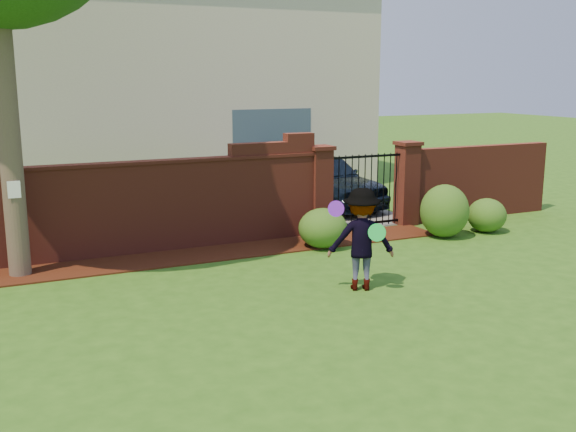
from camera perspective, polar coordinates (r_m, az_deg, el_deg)
name	(u,v)px	position (r m, az deg, el deg)	size (l,w,h in m)	color
ground	(300,307)	(9.88, 1.06, -7.75)	(80.00, 80.00, 0.01)	#2C5816
mulch_bed	(175,258)	(12.55, -9.59, -3.54)	(11.10, 1.08, 0.03)	#321309
brick_wall	(107,208)	(12.76, -15.11, 0.67)	(8.70, 0.31, 2.16)	maroon
brick_wall_return	(477,182)	(16.52, 15.76, 2.83)	(4.00, 0.25, 1.70)	maroon
pillar_left	(320,190)	(14.16, 2.73, 2.26)	(0.50, 0.50, 1.88)	maroon
pillar_right	(407,183)	(15.29, 10.06, 2.80)	(0.50, 0.50, 1.88)	maroon
iron_gate	(365,191)	(14.71, 6.53, 2.15)	(1.78, 0.03, 1.60)	black
driveway	(287,199)	(18.33, -0.04, 1.45)	(3.20, 8.00, 0.01)	slate
house	(157,81)	(20.98, -11.10, 11.21)	(12.40, 6.40, 6.30)	beige
car	(327,181)	(17.07, 3.32, 3.03)	(1.65, 4.11, 1.40)	black
paper_notice	(14,190)	(11.72, -22.25, 2.09)	(0.20, 0.01, 0.28)	white
shrub_left	(323,228)	(13.09, 2.98, -1.05)	(0.96, 0.96, 0.78)	#235319
shrub_middle	(445,211)	(14.29, 13.16, 0.41)	(1.01, 1.01, 1.11)	#235319
shrub_right	(487,215)	(15.03, 16.54, 0.06)	(0.83, 0.83, 0.73)	#235319
man	(361,240)	(10.49, 6.24, -2.01)	(1.04, 0.60, 1.61)	gray
frisbee_purple	(336,209)	(10.24, 4.11, 0.63)	(0.25, 0.25, 0.02)	purple
frisbee_green	(377,232)	(10.24, 7.57, -1.40)	(0.28, 0.28, 0.03)	green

